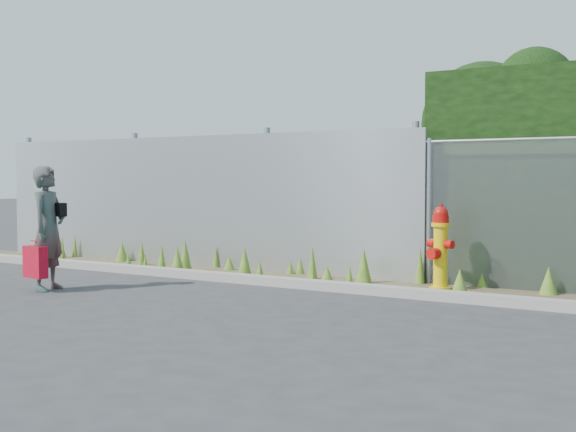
# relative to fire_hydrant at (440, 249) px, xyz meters

# --- Properties ---
(ground) EXTENTS (80.00, 80.00, 0.00)m
(ground) POSITION_rel_fire_hydrant_xyz_m (-1.39, -2.49, -0.56)
(ground) COLOR #323234
(ground) RESTS_ON ground
(curb) EXTENTS (16.00, 0.22, 0.12)m
(curb) POSITION_rel_fire_hydrant_xyz_m (-1.39, -0.69, -0.50)
(curb) COLOR gray
(curb) RESTS_ON ground
(weed_strip) EXTENTS (16.00, 1.27, 0.55)m
(weed_strip) POSITION_rel_fire_hydrant_xyz_m (-1.95, -0.06, -0.42)
(weed_strip) COLOR #4E402C
(weed_strip) RESTS_ON ground
(corrugated_fence) EXTENTS (8.50, 0.21, 2.30)m
(corrugated_fence) POSITION_rel_fire_hydrant_xyz_m (-4.63, 0.52, 0.54)
(corrugated_fence) COLOR #A4A7AB
(corrugated_fence) RESTS_ON ground
(fire_hydrant) EXTENTS (0.39, 0.34, 1.15)m
(fire_hydrant) POSITION_rel_fire_hydrant_xyz_m (0.00, 0.00, 0.00)
(fire_hydrant) COLOR #E4BC0C
(fire_hydrant) RESTS_ON ground
(woman) EXTENTS (0.55, 0.69, 1.65)m
(woman) POSITION_rel_fire_hydrant_xyz_m (-4.52, -2.56, 0.27)
(woman) COLOR #106B5C
(woman) RESTS_ON ground
(red_tote_bag) EXTENTS (0.38, 0.14, 0.49)m
(red_tote_bag) POSITION_rel_fire_hydrant_xyz_m (-4.55, -2.76, -0.16)
(red_tote_bag) COLOR #A20914
(black_shoulder_bag) EXTENTS (0.25, 0.10, 0.18)m
(black_shoulder_bag) POSITION_rel_fire_hydrant_xyz_m (-4.44, -2.44, 0.52)
(black_shoulder_bag) COLOR black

